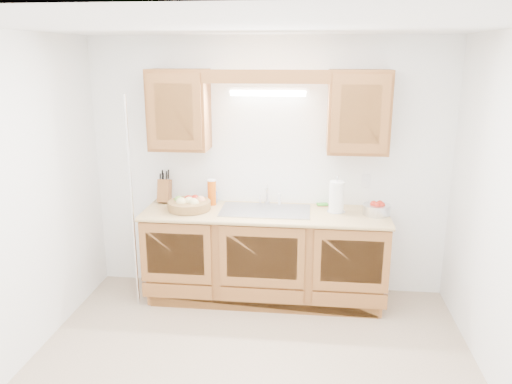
# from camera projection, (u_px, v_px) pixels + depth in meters

# --- Properties ---
(room) EXTENTS (3.52, 3.50, 2.50)m
(room) POSITION_uv_depth(u_px,v_px,m) (249.00, 215.00, 3.46)
(room) COLOR tan
(room) RESTS_ON ground
(base_cabinets) EXTENTS (2.20, 0.60, 0.86)m
(base_cabinets) POSITION_uv_depth(u_px,v_px,m) (265.00, 256.00, 4.83)
(base_cabinets) COLOR brown
(base_cabinets) RESTS_ON ground
(countertop) EXTENTS (2.30, 0.63, 0.04)m
(countertop) POSITION_uv_depth(u_px,v_px,m) (265.00, 214.00, 4.70)
(countertop) COLOR tan
(countertop) RESTS_ON base_cabinets
(upper_cabinet_left) EXTENTS (0.55, 0.33, 0.75)m
(upper_cabinet_left) POSITION_uv_depth(u_px,v_px,m) (179.00, 110.00, 4.68)
(upper_cabinet_left) COLOR brown
(upper_cabinet_left) RESTS_ON room
(upper_cabinet_right) EXTENTS (0.55, 0.33, 0.75)m
(upper_cabinet_right) POSITION_uv_depth(u_px,v_px,m) (359.00, 112.00, 4.50)
(upper_cabinet_right) COLOR brown
(upper_cabinet_right) RESTS_ON room
(valance) EXTENTS (2.20, 0.05, 0.12)m
(valance) POSITION_uv_depth(u_px,v_px,m) (266.00, 77.00, 4.37)
(valance) COLOR brown
(valance) RESTS_ON room
(fluorescent_fixture) EXTENTS (0.76, 0.08, 0.08)m
(fluorescent_fixture) POSITION_uv_depth(u_px,v_px,m) (268.00, 91.00, 4.62)
(fluorescent_fixture) COLOR white
(fluorescent_fixture) RESTS_ON room
(sink) EXTENTS (0.84, 0.46, 0.36)m
(sink) POSITION_uv_depth(u_px,v_px,m) (265.00, 218.00, 4.73)
(sink) COLOR #9E9EA3
(sink) RESTS_ON countertop
(wire_shelf_pole) EXTENTS (0.03, 0.03, 2.00)m
(wire_shelf_pole) POSITION_uv_depth(u_px,v_px,m) (132.00, 205.00, 4.55)
(wire_shelf_pole) COLOR silver
(wire_shelf_pole) RESTS_ON ground
(outlet_plate) EXTENTS (0.08, 0.01, 0.12)m
(outlet_plate) POSITION_uv_depth(u_px,v_px,m) (366.00, 181.00, 4.82)
(outlet_plate) COLOR white
(outlet_plate) RESTS_ON room
(fruit_basket) EXTENTS (0.43, 0.43, 0.13)m
(fruit_basket) POSITION_uv_depth(u_px,v_px,m) (189.00, 204.00, 4.74)
(fruit_basket) COLOR olive
(fruit_basket) RESTS_ON countertop
(knife_block) EXTENTS (0.12, 0.19, 0.33)m
(knife_block) POSITION_uv_depth(u_px,v_px,m) (165.00, 190.00, 4.98)
(knife_block) COLOR brown
(knife_block) RESTS_ON countertop
(orange_canister) EXTENTS (0.09, 0.09, 0.25)m
(orange_canister) POSITION_uv_depth(u_px,v_px,m) (212.00, 192.00, 4.88)
(orange_canister) COLOR #D7580B
(orange_canister) RESTS_ON countertop
(soap_bottle) EXTENTS (0.08, 0.08, 0.17)m
(soap_bottle) POSITION_uv_depth(u_px,v_px,m) (213.00, 195.00, 4.93)
(soap_bottle) COLOR #2260AE
(soap_bottle) RESTS_ON countertop
(sponge) EXTENTS (0.12, 0.09, 0.02)m
(sponge) POSITION_uv_depth(u_px,v_px,m) (322.00, 205.00, 4.88)
(sponge) COLOR #CC333F
(sponge) RESTS_ON countertop
(paper_towel) EXTENTS (0.17, 0.17, 0.35)m
(paper_towel) POSITION_uv_depth(u_px,v_px,m) (337.00, 197.00, 4.63)
(paper_towel) COLOR silver
(paper_towel) RESTS_ON countertop
(apple_bowl) EXTENTS (0.27, 0.27, 0.13)m
(apple_bowl) POSITION_uv_depth(u_px,v_px,m) (377.00, 209.00, 4.59)
(apple_bowl) COLOR silver
(apple_bowl) RESTS_ON countertop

